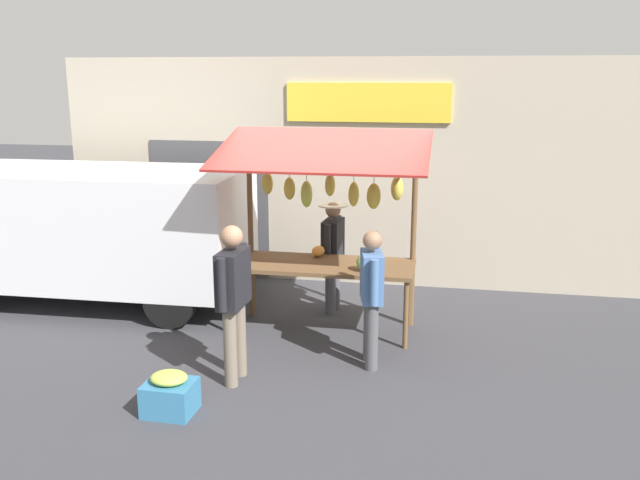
{
  "coord_description": "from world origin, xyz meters",
  "views": [
    {
      "loc": [
        -1.47,
        8.01,
        3.18
      ],
      "look_at": [
        0.0,
        0.3,
        1.25
      ],
      "focal_mm": 38.42,
      "sensor_mm": 36.0,
      "label": 1
    }
  ],
  "objects": [
    {
      "name": "ground_plane",
      "position": [
        0.0,
        0.0,
        0.0
      ],
      "size": [
        40.0,
        40.0,
        0.0
      ],
      "primitive_type": "plane",
      "color": "#38383D"
    },
    {
      "name": "street_backdrop",
      "position": [
        0.04,
        -2.2,
        1.7
      ],
      "size": [
        9.0,
        0.3,
        3.4
      ],
      "color": "#B2A893",
      "rests_on": "ground"
    },
    {
      "name": "market_stall",
      "position": [
        -0.02,
        -0.04,
        1.55
      ],
      "size": [
        2.5,
        1.46,
        2.5
      ],
      "color": "brown",
      "rests_on": "ground"
    },
    {
      "name": "vendor_with_sunhat",
      "position": [
        0.02,
        -0.75,
        0.87
      ],
      "size": [
        0.39,
        0.66,
        1.51
      ],
      "rotation": [
        0.0,
        0.0,
        1.49
      ],
      "color": "#4C4C51",
      "rests_on": "ground"
    },
    {
      "name": "shopper_with_ponytail",
      "position": [
        -0.69,
        0.93,
        0.87
      ],
      "size": [
        0.31,
        0.66,
        1.53
      ],
      "rotation": [
        0.0,
        0.0,
        -1.36
      ],
      "color": "#4C4C51",
      "rests_on": "ground"
    },
    {
      "name": "shopper_with_shopping_bag",
      "position": [
        0.66,
        1.59,
        0.98
      ],
      "size": [
        0.24,
        0.71,
        1.68
      ],
      "rotation": [
        0.0,
        0.0,
        -1.62
      ],
      "color": "#726656",
      "rests_on": "ground"
    },
    {
      "name": "parked_van",
      "position": [
        3.62,
        -0.54,
        1.12
      ],
      "size": [
        4.43,
        1.93,
        1.88
      ],
      "rotation": [
        0.0,
        0.0,
        0.02
      ],
      "color": "silver",
      "rests_on": "ground"
    },
    {
      "name": "produce_crate_near",
      "position": [
        1.06,
        2.4,
        0.19
      ],
      "size": [
        0.48,
        0.41,
        0.42
      ],
      "color": "teal",
      "rests_on": "ground"
    }
  ]
}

